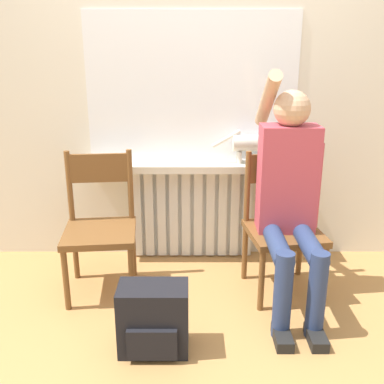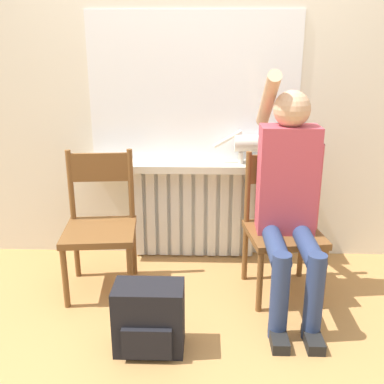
% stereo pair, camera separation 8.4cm
% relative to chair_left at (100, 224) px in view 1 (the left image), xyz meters
% --- Properties ---
extents(ground_plane, '(12.00, 12.00, 0.00)m').
position_rel_chair_left_xyz_m(ground_plane, '(0.57, -0.67, -0.44)').
color(ground_plane, '#B27F47').
extents(wall_with_window, '(7.00, 0.06, 2.70)m').
position_rel_chair_left_xyz_m(wall_with_window, '(0.57, 0.56, 0.91)').
color(wall_with_window, silver).
rests_on(wall_with_window, ground_plane).
extents(radiator, '(0.89, 0.08, 0.68)m').
position_rel_chair_left_xyz_m(radiator, '(0.57, 0.48, -0.10)').
color(radiator, silver).
rests_on(radiator, ground_plane).
extents(windowsill, '(1.50, 0.22, 0.05)m').
position_rel_chair_left_xyz_m(windowsill, '(0.57, 0.42, 0.26)').
color(windowsill, beige).
rests_on(windowsill, radiator).
extents(window_glass, '(1.44, 0.01, 1.00)m').
position_rel_chair_left_xyz_m(window_glass, '(0.57, 0.52, 0.79)').
color(window_glass, white).
rests_on(window_glass, windowsill).
extents(chair_left, '(0.48, 0.48, 0.88)m').
position_rel_chair_left_xyz_m(chair_left, '(0.00, 0.00, 0.00)').
color(chair_left, brown).
rests_on(chair_left, ground_plane).
extents(chair_right, '(0.49, 0.49, 0.88)m').
position_rel_chair_left_xyz_m(chair_right, '(1.14, -0.00, 0.00)').
color(chair_right, brown).
rests_on(chair_right, ground_plane).
extents(person, '(0.36, 1.04, 1.39)m').
position_rel_chair_left_xyz_m(person, '(1.15, -0.12, 0.25)').
color(person, navy).
rests_on(person, ground_plane).
extents(cat, '(0.51, 0.12, 0.23)m').
position_rel_chair_left_xyz_m(cat, '(1.02, 0.43, 0.42)').
color(cat, silver).
rests_on(cat, windowsill).
extents(backpack, '(0.35, 0.24, 0.36)m').
position_rel_chair_left_xyz_m(backpack, '(0.38, -0.63, -0.26)').
color(backpack, black).
rests_on(backpack, ground_plane).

